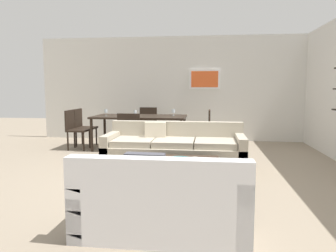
{
  "coord_description": "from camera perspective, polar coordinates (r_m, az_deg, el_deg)",
  "views": [
    {
      "loc": [
        0.62,
        -4.99,
        1.36
      ],
      "look_at": [
        -0.04,
        0.2,
        0.75
      ],
      "focal_mm": 34.63,
      "sensor_mm": 36.0,
      "label": 1
    }
  ],
  "objects": [
    {
      "name": "dining_table",
      "position": [
        7.28,
        -4.99,
        1.32
      ],
      "size": [
        2.06,
        1.01,
        0.75
      ],
      "color": "black",
      "rests_on": "ground"
    },
    {
      "name": "dining_chair_left_far",
      "position": [
        7.94,
        -14.79,
        0.23
      ],
      "size": [
        0.44,
        0.44,
        0.88
      ],
      "color": "black",
      "rests_on": "ground"
    },
    {
      "name": "sofa_beige",
      "position": [
        5.47,
        1.12,
        -4.63
      ],
      "size": [
        2.3,
        0.9,
        0.78
      ],
      "color": "#B2A893",
      "rests_on": "ground"
    },
    {
      "name": "candle_jar",
      "position": [
        4.29,
        4.81,
        -6.02
      ],
      "size": [
        0.08,
        0.08,
        0.08
      ],
      "primitive_type": "cylinder",
      "color": "silver",
      "rests_on": "coffee_table"
    },
    {
      "name": "dining_chair_right_far",
      "position": [
        7.36,
        6.39,
        -0.08
      ],
      "size": [
        0.44,
        0.44,
        0.88
      ],
      "color": "black",
      "rests_on": "ground"
    },
    {
      "name": "loveseat_white",
      "position": [
        3.17,
        -0.88,
        -13.02
      ],
      "size": [
        1.58,
        0.9,
        0.78
      ],
      "color": "white",
      "rests_on": "ground"
    },
    {
      "name": "coffee_table",
      "position": [
        4.39,
        2.11,
        -8.82
      ],
      "size": [
        1.04,
        1.01,
        0.38
      ],
      "color": "#38281E",
      "rests_on": "ground"
    },
    {
      "name": "apple_on_coffee_table",
      "position": [
        4.41,
        -0.73,
        -5.7
      ],
      "size": [
        0.07,
        0.07,
        0.07
      ],
      "primitive_type": "sphere",
      "color": "#669E2D",
      "rests_on": "coffee_table"
    },
    {
      "name": "back_wall_unit",
      "position": [
        8.53,
        5.17,
        6.55
      ],
      "size": [
        8.4,
        0.09,
        2.7
      ],
      "color": "silver",
      "rests_on": "ground"
    },
    {
      "name": "dining_chair_head",
      "position": [
        8.19,
        -3.62,
        0.62
      ],
      "size": [
        0.44,
        0.44,
        0.88
      ],
      "color": "black",
      "rests_on": "ground"
    },
    {
      "name": "dining_chair_left_near",
      "position": [
        7.52,
        -16.08,
        -0.15
      ],
      "size": [
        0.44,
        0.44,
        0.88
      ],
      "color": "black",
      "rests_on": "ground"
    },
    {
      "name": "wine_glass_left_near",
      "position": [
        7.34,
        -10.87,
        2.57
      ],
      "size": [
        0.07,
        0.07,
        0.15
      ],
      "color": "silver",
      "rests_on": "dining_table"
    },
    {
      "name": "wine_glass_foot",
      "position": [
        6.83,
        -5.79,
        2.4
      ],
      "size": [
        0.06,
        0.06,
        0.16
      ],
      "color": "silver",
      "rests_on": "dining_table"
    },
    {
      "name": "ground_plane",
      "position": [
        5.21,
        0.21,
        -8.48
      ],
      "size": [
        18.0,
        18.0,
        0.0
      ],
      "primitive_type": "plane",
      "color": "gray"
    },
    {
      "name": "dining_chair_foot",
      "position": [
        6.42,
        -6.69,
        -1.07
      ],
      "size": [
        0.44,
        0.44,
        0.88
      ],
      "color": "black",
      "rests_on": "ground"
    },
    {
      "name": "wine_glass_right_far",
      "position": [
        7.27,
        0.93,
        2.63
      ],
      "size": [
        0.08,
        0.08,
        0.15
      ],
      "color": "silver",
      "rests_on": "dining_table"
    },
    {
      "name": "decorative_bowl",
      "position": [
        4.29,
        2.02,
        -6.09
      ],
      "size": [
        0.35,
        0.35,
        0.06
      ],
      "color": "#19666B",
      "rests_on": "coffee_table"
    }
  ]
}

